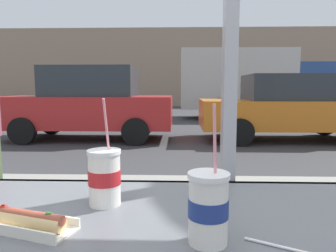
# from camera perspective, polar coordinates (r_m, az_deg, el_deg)

# --- Properties ---
(ground_plane) EXTENTS (60.00, 60.00, 0.00)m
(ground_plane) POSITION_cam_1_polar(r_m,az_deg,el_deg) (9.26, 3.12, -1.37)
(ground_plane) COLOR #38383A
(sidewalk_strip) EXTENTS (16.00, 2.80, 0.16)m
(sidewalk_strip) POSITION_cam_1_polar(r_m,az_deg,el_deg) (3.03, 5.69, -17.49)
(sidewalk_strip) COLOR gray
(sidewalk_strip) RESTS_ON ground
(building_facade_far) EXTENTS (28.00, 1.20, 5.46)m
(building_facade_far) POSITION_cam_1_polar(r_m,az_deg,el_deg) (23.19, 2.45, 10.36)
(building_facade_far) COLOR gray
(building_facade_far) RESTS_ON ground
(soda_cup_left) EXTENTS (0.10, 0.10, 0.33)m
(soda_cup_left) POSITION_cam_1_polar(r_m,az_deg,el_deg) (1.00, -11.32, -8.85)
(soda_cup_left) COLOR white
(soda_cup_left) RESTS_ON window_counter
(soda_cup_right) EXTENTS (0.10, 0.10, 0.32)m
(soda_cup_right) POSITION_cam_1_polar(r_m,az_deg,el_deg) (0.76, 7.23, -14.18)
(soda_cup_right) COLOR silver
(soda_cup_right) RESTS_ON window_counter
(hotdog_tray_near) EXTENTS (0.26, 0.17, 0.05)m
(hotdog_tray_near) POSITION_cam_1_polar(r_m,az_deg,el_deg) (0.91, -23.82, -15.31)
(hotdog_tray_near) COLOR silver
(hotdog_tray_near) RESTS_ON window_counter
(loose_straw) EXTENTS (0.17, 0.10, 0.01)m
(loose_straw) POSITION_cam_1_polar(r_m,az_deg,el_deg) (0.80, 20.53, -19.84)
(loose_straw) COLOR white
(loose_straw) RESTS_ON window_counter
(parked_car_red) EXTENTS (4.29, 1.92, 1.85)m
(parked_car_red) POSITION_cam_1_polar(r_m,az_deg,el_deg) (8.43, -13.92, 3.95)
(parked_car_red) COLOR red
(parked_car_red) RESTS_ON ground
(parked_car_orange) EXTENTS (4.35, 1.99, 1.65)m
(parked_car_orange) POSITION_cam_1_polar(r_m,az_deg,el_deg) (8.58, 20.80, 3.21)
(parked_car_orange) COLOR orange
(parked_car_orange) RESTS_ON ground
(box_truck) EXTENTS (6.40, 2.44, 2.90)m
(box_truck) POSITION_cam_1_polar(r_m,az_deg,el_deg) (14.23, 14.89, 7.70)
(box_truck) COLOR beige
(box_truck) RESTS_ON ground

